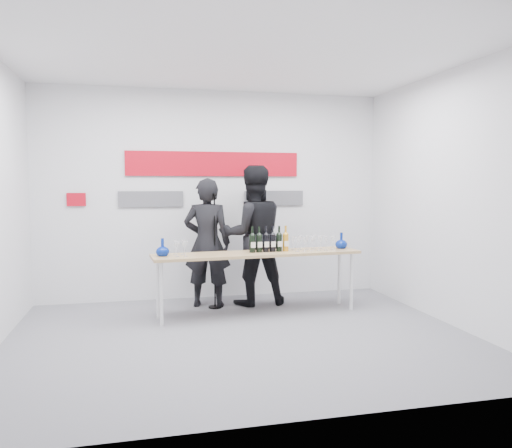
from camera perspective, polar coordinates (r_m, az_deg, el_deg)
name	(u,v)px	position (r m, az deg, el deg)	size (l,w,h in m)	color
ground	(242,337)	(5.58, -1.64, -12.74)	(5.00, 5.00, 0.00)	slate
back_wall	(214,195)	(7.30, -4.83, 3.31)	(5.00, 0.04, 3.00)	silver
signage	(210,174)	(7.26, -5.25, 5.72)	(3.38, 0.02, 0.79)	#BB0818
tasting_table	(258,257)	(6.34, 0.21, -3.80)	(2.69, 0.73, 0.80)	tan
wine_bottles	(269,239)	(6.37, 1.52, -1.72)	(0.53, 0.11, 0.33)	black
decanter_left	(163,247)	(6.10, -10.64, -2.62)	(0.16, 0.16, 0.21)	navy
decanter_right	(341,240)	(6.80, 9.72, -1.86)	(0.16, 0.16, 0.21)	navy
glasses_left	(180,248)	(6.09, -8.65, -2.75)	(0.18, 0.23, 0.18)	silver
glasses_right	(312,243)	(6.57, 6.38, -2.19)	(0.57, 0.25, 0.18)	silver
presenter_left	(207,243)	(6.77, -5.60, -2.14)	(0.63, 0.42, 1.74)	black
presenter_right	(253,235)	(6.86, -0.40, -1.30)	(0.93, 0.72, 1.91)	black
mic_stand	(215,273)	(6.73, -4.72, -5.61)	(0.18, 0.18, 1.55)	black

